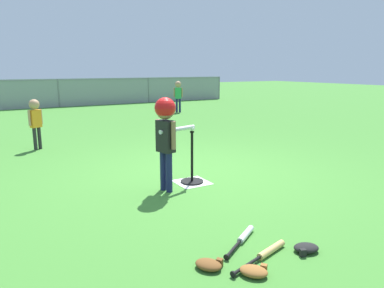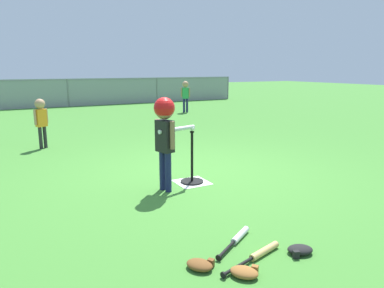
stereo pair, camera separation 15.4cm
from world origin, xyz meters
name	(u,v)px [view 1 (the left image)]	position (x,y,z in m)	size (l,w,h in m)	color
ground_plane	(197,173)	(0.00, 0.00, 0.00)	(60.00, 60.00, 0.00)	#3D7A2D
home_plate	(192,182)	(-0.30, -0.37, 0.00)	(0.44, 0.44, 0.01)	white
batting_tee	(192,174)	(-0.30, -0.37, 0.12)	(0.32, 0.32, 0.73)	black
baseball_on_tee	(192,128)	(-0.30, -0.37, 0.77)	(0.07, 0.07, 0.07)	white
batter_child	(166,125)	(-0.76, -0.50, 0.87)	(0.63, 0.34, 1.22)	#191E4C
fielder_deep_right	(178,92)	(3.36, 6.85, 0.72)	(0.30, 0.22, 1.12)	#191E4C
fielder_near_right	(35,117)	(-1.87, 2.96, 0.63)	(0.27, 0.20, 0.99)	#262626
spare_bat_silver	(243,237)	(-0.76, -2.09, 0.03)	(0.57, 0.38, 0.06)	silver
spare_bat_wood	(266,253)	(-0.77, -2.42, 0.03)	(0.70, 0.24, 0.06)	#DBB266
glove_by_plate	(209,265)	(-1.29, -2.33, 0.04)	(0.25, 0.27, 0.07)	brown
glove_near_bats	(306,248)	(-0.42, -2.54, 0.04)	(0.26, 0.23, 0.07)	black
glove_tossed_aside	(254,271)	(-1.05, -2.59, 0.04)	(0.26, 0.27, 0.07)	brown
outfield_fence	(59,92)	(0.00, 10.97, 0.62)	(16.06, 0.06, 1.15)	slate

